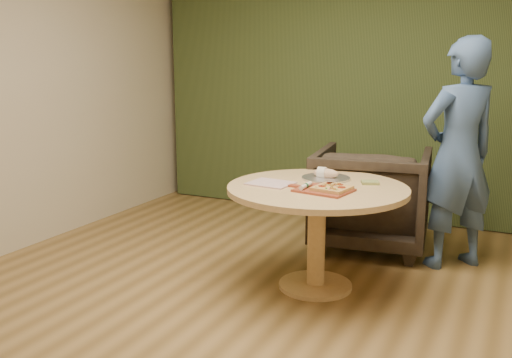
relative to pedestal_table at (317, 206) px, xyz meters
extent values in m
cube|color=olive|center=(-0.09, -0.84, -0.62)|extent=(5.00, 6.00, 0.02)
cube|color=#C4B594|center=(-0.09, 2.17, 0.79)|extent=(5.00, 0.02, 2.80)
cube|color=#2D3B1B|center=(-0.09, 2.06, 0.79)|extent=(4.80, 0.14, 2.78)
cylinder|color=tan|center=(0.00, 0.00, -0.59)|extent=(0.53, 0.53, 0.03)
cylinder|color=tan|center=(0.00, 0.00, -0.25)|extent=(0.13, 0.13, 0.68)
cylinder|color=tan|center=(0.00, 0.00, 0.12)|extent=(1.26, 1.26, 0.04)
cube|color=brown|center=(0.09, -0.13, 0.15)|extent=(0.39, 0.33, 0.01)
cube|color=brown|center=(-0.13, -0.10, 0.15)|extent=(0.11, 0.07, 0.01)
cube|color=tan|center=(0.15, -0.13, 0.17)|extent=(0.25, 0.25, 0.02)
cylinder|color=maroon|center=(0.08, -0.14, 0.18)|extent=(0.05, 0.05, 0.00)
cylinder|color=maroon|center=(0.10, -0.03, 0.18)|extent=(0.05, 0.05, 0.00)
cylinder|color=maroon|center=(0.21, -0.13, 0.18)|extent=(0.05, 0.05, 0.00)
cylinder|color=maroon|center=(0.18, -0.05, 0.18)|extent=(0.04, 0.04, 0.00)
cylinder|color=maroon|center=(0.11, -0.04, 0.18)|extent=(0.05, 0.05, 0.00)
cube|color=gold|center=(0.14, -0.11, 0.18)|extent=(0.02, 0.02, 0.01)
cube|color=gold|center=(0.09, -0.11, 0.18)|extent=(0.02, 0.02, 0.01)
cube|color=gold|center=(0.14, -0.08, 0.18)|extent=(0.02, 0.02, 0.01)
cube|color=gold|center=(0.17, -0.05, 0.18)|extent=(0.03, 0.03, 0.01)
cube|color=gold|center=(0.17, -0.19, 0.18)|extent=(0.02, 0.02, 0.01)
cube|color=gold|center=(0.19, -0.21, 0.18)|extent=(0.02, 0.02, 0.01)
cube|color=gold|center=(0.16, -0.07, 0.18)|extent=(0.02, 0.02, 0.01)
cube|color=gold|center=(0.09, -0.14, 0.18)|extent=(0.02, 0.02, 0.01)
cube|color=gold|center=(0.16, -0.19, 0.18)|extent=(0.02, 0.02, 0.01)
cube|color=#28681E|center=(0.18, -0.12, 0.18)|extent=(0.01, 0.01, 0.00)
cube|color=#28681E|center=(0.11, -0.09, 0.18)|extent=(0.01, 0.01, 0.00)
cube|color=#28681E|center=(0.14, -0.21, 0.18)|extent=(0.01, 0.01, 0.00)
cube|color=#28681E|center=(0.12, -0.19, 0.18)|extent=(0.01, 0.01, 0.00)
cube|color=#28681E|center=(0.06, -0.19, 0.18)|extent=(0.01, 0.01, 0.00)
cube|color=#28681E|center=(0.20, -0.21, 0.18)|extent=(0.01, 0.01, 0.00)
cube|color=#28681E|center=(0.19, -0.10, 0.18)|extent=(0.01, 0.01, 0.00)
cube|color=#28681E|center=(0.12, -0.11, 0.18)|extent=(0.01, 0.01, 0.00)
cube|color=#954A69|center=(0.07, -0.06, 0.18)|extent=(0.03, 0.02, 0.00)
cube|color=#954A69|center=(0.16, -0.09, 0.18)|extent=(0.01, 0.03, 0.00)
cube|color=#954A69|center=(0.16, -0.20, 0.18)|extent=(0.01, 0.03, 0.00)
cube|color=#954A69|center=(0.08, -0.13, 0.18)|extent=(0.03, 0.02, 0.00)
cylinder|color=beige|center=(-0.03, -0.15, 0.17)|extent=(0.03, 0.17, 0.03)
cylinder|color=#194C26|center=(-0.03, -0.15, 0.17)|extent=(0.03, 0.03, 0.03)
cube|color=silver|center=(-0.03, -0.05, 0.17)|extent=(0.02, 0.04, 0.00)
cube|color=silver|center=(-0.32, -0.08, 0.15)|extent=(0.32, 0.28, 0.01)
cylinder|color=silver|center=(-0.03, 0.25, 0.14)|extent=(0.35, 0.35, 0.01)
cylinder|color=silver|center=(-0.03, 0.25, 0.15)|extent=(0.36, 0.36, 0.02)
ellipsoid|color=#D9B084|center=(-0.03, 0.25, 0.18)|extent=(0.19, 0.08, 0.07)
cylinder|color=beige|center=(-0.06, 0.25, 0.18)|extent=(0.06, 0.09, 0.09)
cube|color=olive|center=(0.31, 0.23, 0.15)|extent=(0.15, 0.14, 0.02)
imported|color=black|center=(0.12, 1.07, -0.13)|extent=(1.04, 0.99, 0.97)
imported|color=#3E5B88|center=(0.82, 0.90, 0.29)|extent=(0.77, 0.76, 1.79)
camera|label=1|loc=(1.29, -3.67, 1.02)|focal=40.00mm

